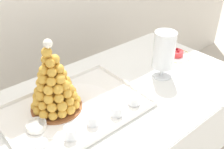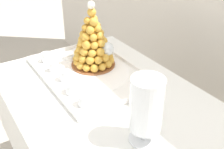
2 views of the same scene
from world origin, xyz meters
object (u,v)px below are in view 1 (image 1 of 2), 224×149
dessert_cup_left (41,148)px  wine_glass (59,81)px  creme_brulee_ramekin (36,126)px  dessert_cup_mid_left (71,133)px  dessert_cup_mid_right (116,110)px  dessert_cup_centre (93,119)px  serving_tray (75,109)px  macaron_goblet (164,51)px  fruit_tart_plate (176,55)px  dessert_cup_right (134,100)px  croquembouche (54,84)px

dessert_cup_left → wine_glass: size_ratio=0.36×
creme_brulee_ramekin → wine_glass: 0.23m
dessert_cup_left → dessert_cup_mid_left: bearing=-2.4°
dessert_cup_mid_left → dessert_cup_mid_right: 0.23m
dessert_cup_mid_left → creme_brulee_ramekin: 0.15m
dessert_cup_centre → dessert_cup_left: bearing=-179.6°
serving_tray → creme_brulee_ramekin: size_ratio=7.62×
macaron_goblet → creme_brulee_ramekin: bearing=175.4°
dessert_cup_centre → wine_glass: wine_glass is taller
dessert_cup_centre → macaron_goblet: macaron_goblet is taller
serving_tray → dessert_cup_left: size_ratio=12.11×
serving_tray → dessert_cup_mid_left: size_ratio=11.89×
macaron_goblet → fruit_tart_plate: 0.29m
dessert_cup_mid_right → wine_glass: wine_glass is taller
dessert_cup_right → fruit_tart_plate: dessert_cup_right is taller
dessert_cup_left → dessert_cup_mid_right: size_ratio=0.91×
creme_brulee_ramekin → dessert_cup_mid_right: bearing=-25.6°
croquembouche → dessert_cup_mid_left: croquembouche is taller
dessert_cup_mid_right → fruit_tart_plate: dessert_cup_mid_right is taller
fruit_tart_plate → dessert_cup_mid_left: bearing=-169.2°
dessert_cup_left → dessert_cup_mid_right: (0.35, -0.02, -0.00)m
dessert_cup_right → macaron_goblet: (0.29, 0.08, 0.12)m
dessert_cup_left → dessert_cup_mid_right: dessert_cup_left is taller
dessert_cup_mid_right → dessert_cup_mid_left: bearing=176.9°
serving_tray → dessert_cup_mid_right: (0.12, -0.15, 0.02)m
dessert_cup_mid_right → creme_brulee_ramekin: dessert_cup_mid_right is taller
creme_brulee_ramekin → macaron_goblet: 0.72m
dessert_cup_mid_left → macaron_goblet: 0.64m
croquembouche → dessert_cup_mid_left: (-0.05, -0.19, -0.11)m
dessert_cup_left → creme_brulee_ramekin: size_ratio=0.63×
dessert_cup_centre → dessert_cup_mid_left: bearing=-176.5°
dessert_cup_right → wine_glass: (-0.23, 0.26, 0.07)m
serving_tray → macaron_goblet: bearing=-6.8°
serving_tray → macaron_goblet: 0.54m
dessert_cup_left → dessert_cup_right: 0.46m
macaron_goblet → dessert_cup_left: bearing=-174.6°
croquembouche → dessert_cup_left: (-0.17, -0.19, -0.11)m
croquembouche → dessert_cup_centre: size_ratio=6.37×
macaron_goblet → croquembouche: bearing=168.3°
dessert_cup_mid_right → dessert_cup_right: 0.11m
dessert_cup_left → macaron_goblet: (0.75, 0.07, 0.12)m
serving_tray → fruit_tart_plate: fruit_tart_plate is taller
dessert_cup_left → macaron_goblet: 0.76m
dessert_cup_mid_left → wine_glass: (0.10, 0.25, 0.07)m
croquembouche → dessert_cup_mid_left: bearing=-104.6°
fruit_tart_plate → dessert_cup_centre: bearing=-168.1°
dessert_cup_right → dessert_cup_centre: bearing=176.4°
serving_tray → fruit_tart_plate: bearing=2.0°
dessert_cup_mid_left → dessert_cup_mid_right: size_ratio=0.93×
serving_tray → creme_brulee_ramekin: creme_brulee_ramekin is taller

